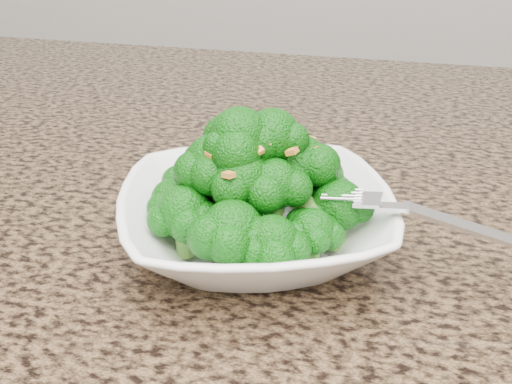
% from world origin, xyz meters
% --- Properties ---
extents(granite_counter, '(1.64, 1.04, 0.03)m').
position_xyz_m(granite_counter, '(0.00, 0.30, 0.89)').
color(granite_counter, brown).
rests_on(granite_counter, cabinet).
extents(bowl, '(0.26, 0.26, 0.05)m').
position_xyz_m(bowl, '(0.12, 0.22, 0.93)').
color(bowl, white).
rests_on(bowl, granite_counter).
extents(broccoli_pile, '(0.18, 0.18, 0.07)m').
position_xyz_m(broccoli_pile, '(0.12, 0.22, 0.99)').
color(broccoli_pile, '#0D600B').
rests_on(broccoli_pile, bowl).
extents(garlic_topping, '(0.11, 0.11, 0.01)m').
position_xyz_m(garlic_topping, '(0.12, 0.22, 1.03)').
color(garlic_topping, orange).
rests_on(garlic_topping, broccoli_pile).
extents(fork, '(0.18, 0.04, 0.01)m').
position_xyz_m(fork, '(0.22, 0.20, 0.96)').
color(fork, silver).
rests_on(fork, bowl).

